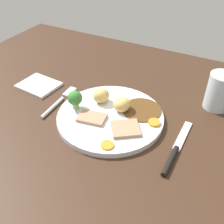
# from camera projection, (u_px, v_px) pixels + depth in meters

# --- Properties ---
(dining_table) EXTENTS (1.20, 0.84, 0.04)m
(dining_table) POSITION_uv_depth(u_px,v_px,m) (116.00, 118.00, 0.70)
(dining_table) COLOR #382316
(dining_table) RESTS_ON ground
(dinner_plate) EXTENTS (0.26, 0.26, 0.01)m
(dinner_plate) POSITION_uv_depth(u_px,v_px,m) (112.00, 117.00, 0.66)
(dinner_plate) COLOR white
(dinner_plate) RESTS_ON dining_table
(gravy_pool) EXTENTS (0.10, 0.10, 0.00)m
(gravy_pool) POSITION_uv_depth(u_px,v_px,m) (142.00, 110.00, 0.67)
(gravy_pool) COLOR #563819
(gravy_pool) RESTS_ON dinner_plate
(meat_slice_main) EXTENTS (0.07, 0.06, 0.01)m
(meat_slice_main) POSITION_uv_depth(u_px,v_px,m) (92.00, 118.00, 0.64)
(meat_slice_main) COLOR tan
(meat_slice_main) RESTS_ON dinner_plate
(meat_slice_under) EXTENTS (0.08, 0.08, 0.01)m
(meat_slice_under) POSITION_uv_depth(u_px,v_px,m) (125.00, 129.00, 0.61)
(meat_slice_under) COLOR tan
(meat_slice_under) RESTS_ON dinner_plate
(roast_potato_left) EXTENTS (0.06, 0.06, 0.04)m
(roast_potato_left) POSITION_uv_depth(u_px,v_px,m) (101.00, 96.00, 0.69)
(roast_potato_left) COLOR #D8B260
(roast_potato_left) RESTS_ON dinner_plate
(roast_potato_right) EXTENTS (0.06, 0.06, 0.04)m
(roast_potato_right) POSITION_uv_depth(u_px,v_px,m) (123.00, 103.00, 0.66)
(roast_potato_right) COLOR #D8B260
(roast_potato_right) RESTS_ON dinner_plate
(carrot_coin_front) EXTENTS (0.03, 0.03, 0.00)m
(carrot_coin_front) POSITION_uv_depth(u_px,v_px,m) (107.00, 145.00, 0.57)
(carrot_coin_front) COLOR orange
(carrot_coin_front) RESTS_ON dinner_plate
(carrot_coin_back) EXTENTS (0.03, 0.03, 0.01)m
(carrot_coin_back) POSITION_uv_depth(u_px,v_px,m) (154.00, 123.00, 0.63)
(carrot_coin_back) COLOR orange
(carrot_coin_back) RESTS_ON dinner_plate
(broccoli_floret) EXTENTS (0.04, 0.04, 0.05)m
(broccoli_floret) POSITION_uv_depth(u_px,v_px,m) (75.00, 99.00, 0.66)
(broccoli_floret) COLOR #8CB766
(broccoli_floret) RESTS_ON dinner_plate
(fork) EXTENTS (0.02, 0.15, 0.01)m
(fork) POSITION_uv_depth(u_px,v_px,m) (60.00, 101.00, 0.72)
(fork) COLOR silver
(fork) RESTS_ON dining_table
(knife) EXTENTS (0.02, 0.19, 0.01)m
(knife) POSITION_uv_depth(u_px,v_px,m) (175.00, 151.00, 0.57)
(knife) COLOR black
(knife) RESTS_ON dining_table
(water_glass) EXTENTS (0.06, 0.06, 0.10)m
(water_glass) POSITION_uv_depth(u_px,v_px,m) (219.00, 91.00, 0.68)
(water_glass) COLOR silver
(water_glass) RESTS_ON dining_table
(folded_napkin) EXTENTS (0.12, 0.10, 0.01)m
(folded_napkin) POSITION_uv_depth(u_px,v_px,m) (39.00, 85.00, 0.78)
(folded_napkin) COLOR white
(folded_napkin) RESTS_ON dining_table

